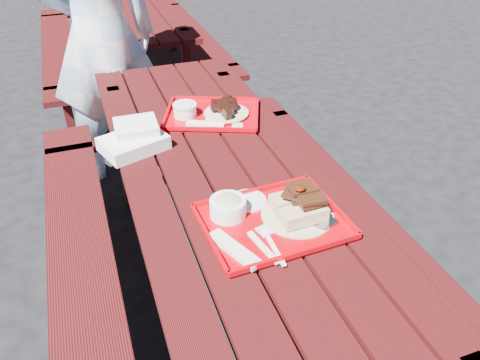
{
  "coord_description": "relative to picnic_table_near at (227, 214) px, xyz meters",
  "views": [
    {
      "loc": [
        -0.45,
        -1.39,
        1.72
      ],
      "look_at": [
        0.0,
        -0.15,
        0.82
      ],
      "focal_mm": 35.0,
      "sensor_mm": 36.0,
      "label": 1
    }
  ],
  "objects": [
    {
      "name": "far_tray",
      "position": [
        0.08,
        0.47,
        0.21
      ],
      "size": [
        0.51,
        0.46,
        0.07
      ],
      "color": "#BC000D",
      "rests_on": "picnic_table_near"
    },
    {
      "name": "near_tray",
      "position": [
        0.05,
        -0.31,
        0.22
      ],
      "size": [
        0.46,
        0.39,
        0.14
      ],
      "color": "#B90009",
      "rests_on": "picnic_table_near"
    },
    {
      "name": "ground",
      "position": [
        0.0,
        0.0,
        -0.56
      ],
      "size": [
        60.0,
        60.0,
        0.0
      ],
      "primitive_type": "plane",
      "color": "black",
      "rests_on": "ground"
    },
    {
      "name": "person",
      "position": [
        -0.3,
        1.37,
        0.34
      ],
      "size": [
        0.67,
        0.45,
        1.79
      ],
      "primitive_type": "imported",
      "rotation": [
        0.0,
        0.0,
        3.18
      ],
      "color": "#B2D1F9",
      "rests_on": "ground"
    },
    {
      "name": "picnic_table_near",
      "position": [
        0.0,
        0.0,
        0.0
      ],
      "size": [
        1.41,
        2.4,
        0.75
      ],
      "color": "#460D0D",
      "rests_on": "ground"
    },
    {
      "name": "white_cloth",
      "position": [
        -0.29,
        0.31,
        0.23
      ],
      "size": [
        0.29,
        0.25,
        0.1
      ],
      "color": "white",
      "rests_on": "picnic_table_near"
    },
    {
      "name": "picnic_table_far",
      "position": [
        0.0,
        2.8,
        0.0
      ],
      "size": [
        1.41,
        2.4,
        0.75
      ],
      "color": "#460D0D",
      "rests_on": "ground"
    }
  ]
}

